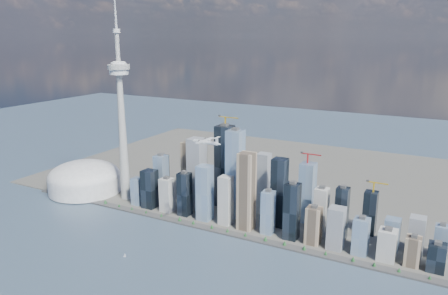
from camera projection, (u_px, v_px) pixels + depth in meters
The scene contains 9 objects.
ground at pixel (142, 283), 784.68m from camera, with size 4000.00×4000.00×0.00m, color #324758.
seawall at pixel (211, 229), 997.61m from camera, with size 1100.00×22.00×4.00m, color #383838.
land at pixel (282, 176), 1381.92m from camera, with size 1400.00×900.00×3.00m, color #4C4C47.
shoreline_trees at pixel (211, 226), 995.93m from camera, with size 960.53×7.20×8.80m.
skyscraper_cluster at pixel (251, 193), 1026.88m from camera, with size 736.00×142.00×236.22m.
needle_tower at pixel (121, 113), 1128.29m from camera, with size 56.00×56.00×550.50m.
dome_stadium at pixel (85, 179), 1232.54m from camera, with size 200.00×200.00×86.00m.
airplane at pixel (206, 142), 857.56m from camera, with size 66.13×58.42×16.14m.
sailboat_west at pixel (125, 256), 875.28m from camera, with size 6.49×2.32×8.97m.
Camera 1 is at (461.48, -546.74, 430.06)m, focal length 35.00 mm.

